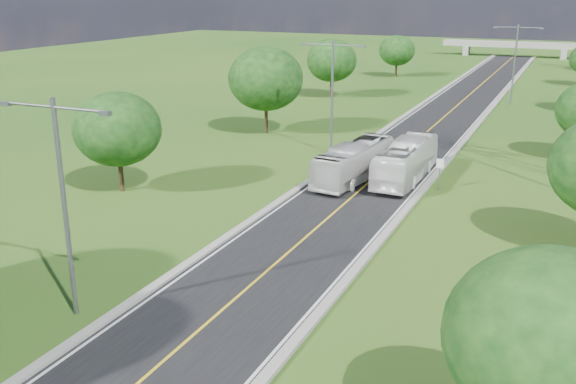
% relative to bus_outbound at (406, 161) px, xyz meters
% --- Properties ---
extents(ground, '(260.00, 260.00, 0.00)m').
position_rel_bus_outbound_xyz_m(ground, '(-2.34, 20.74, -1.57)').
color(ground, '#205217').
rests_on(ground, ground).
extents(road, '(8.00, 150.00, 0.06)m').
position_rel_bus_outbound_xyz_m(road, '(-2.34, 26.74, -1.54)').
color(road, black).
rests_on(road, ground).
extents(curb_left, '(0.50, 150.00, 0.22)m').
position_rel_bus_outbound_xyz_m(curb_left, '(-6.59, 26.74, -1.46)').
color(curb_left, gray).
rests_on(curb_left, ground).
extents(curb_right, '(0.50, 150.00, 0.22)m').
position_rel_bus_outbound_xyz_m(curb_right, '(1.91, 26.74, -1.46)').
color(curb_right, gray).
rests_on(curb_right, ground).
extents(speed_limit_sign, '(0.55, 0.09, 2.40)m').
position_rel_bus_outbound_xyz_m(speed_limit_sign, '(2.86, -1.28, 0.03)').
color(speed_limit_sign, slate).
rests_on(speed_limit_sign, ground).
extents(overpass, '(30.00, 3.00, 3.20)m').
position_rel_bus_outbound_xyz_m(overpass, '(-2.34, 100.74, 0.84)').
color(overpass, gray).
rests_on(overpass, ground).
extents(streetlight_near_left, '(5.90, 0.25, 10.00)m').
position_rel_bus_outbound_xyz_m(streetlight_near_left, '(-8.34, -27.26, 4.38)').
color(streetlight_near_left, slate).
rests_on(streetlight_near_left, ground).
extents(streetlight_mid_left, '(5.90, 0.25, 10.00)m').
position_rel_bus_outbound_xyz_m(streetlight_mid_left, '(-8.34, 5.74, 4.38)').
color(streetlight_mid_left, slate).
rests_on(streetlight_mid_left, ground).
extents(streetlight_far_right, '(5.90, 0.25, 10.00)m').
position_rel_bus_outbound_xyz_m(streetlight_far_right, '(3.66, 38.74, 4.38)').
color(streetlight_far_right, slate).
rests_on(streetlight_far_right, ground).
extents(tree_lb, '(6.30, 6.30, 7.33)m').
position_rel_bus_outbound_xyz_m(tree_lb, '(-18.34, -11.26, 3.08)').
color(tree_lb, black).
rests_on(tree_lb, ground).
extents(tree_lc, '(7.56, 7.56, 8.79)m').
position_rel_bus_outbound_xyz_m(tree_lc, '(-17.34, 10.74, 4.01)').
color(tree_lc, black).
rests_on(tree_lc, ground).
extents(tree_ld, '(6.72, 6.72, 7.82)m').
position_rel_bus_outbound_xyz_m(tree_ld, '(-19.34, 34.74, 3.39)').
color(tree_ld, black).
rests_on(tree_ld, ground).
extents(tree_le, '(5.88, 5.88, 6.84)m').
position_rel_bus_outbound_xyz_m(tree_le, '(-16.84, 58.74, 2.77)').
color(tree_le, black).
rests_on(tree_le, ground).
extents(tree_ra, '(6.30, 6.30, 7.33)m').
position_rel_bus_outbound_xyz_m(tree_ra, '(11.66, -29.26, 3.08)').
color(tree_ra, black).
rests_on(tree_ra, ground).
extents(bus_outbound, '(2.62, 10.85, 3.02)m').
position_rel_bus_outbound_xyz_m(bus_outbound, '(0.00, 0.00, 0.00)').
color(bus_outbound, white).
rests_on(bus_outbound, road).
extents(bus_inbound, '(3.50, 10.61, 2.90)m').
position_rel_bus_outbound_xyz_m(bus_inbound, '(-3.63, -1.68, -0.06)').
color(bus_inbound, silver).
rests_on(bus_inbound, road).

